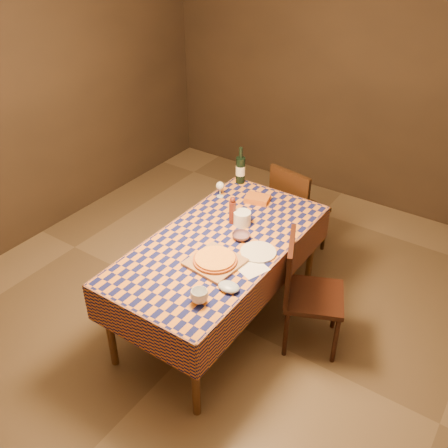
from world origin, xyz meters
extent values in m
plane|color=brown|center=(0.00, 0.00, 0.00)|extent=(5.00, 5.00, 0.00)
cube|color=#34271D|center=(0.00, 2.50, 1.35)|extent=(4.50, 0.10, 2.70)
cube|color=#34271D|center=(-2.25, 0.00, 1.35)|extent=(0.10, 5.00, 2.70)
cylinder|color=brown|center=(-0.38, -0.83, 0.38)|extent=(0.06, 0.06, 0.75)
cylinder|color=brown|center=(0.38, -0.83, 0.38)|extent=(0.06, 0.06, 0.75)
cylinder|color=brown|center=(-0.38, 0.83, 0.38)|extent=(0.06, 0.06, 0.75)
cylinder|color=brown|center=(0.38, 0.83, 0.38)|extent=(0.06, 0.06, 0.75)
cube|color=brown|center=(0.00, 0.00, 0.74)|extent=(0.90, 1.80, 0.03)
cube|color=brown|center=(0.00, 0.00, 0.76)|extent=(0.92, 1.82, 0.02)
cube|color=brown|center=(0.00, -0.92, 0.62)|extent=(0.94, 0.01, 0.30)
cube|color=brown|center=(0.00, 0.92, 0.62)|extent=(0.94, 0.01, 0.30)
cube|color=brown|center=(-0.47, 0.00, 0.62)|extent=(0.01, 1.84, 0.30)
cube|color=brown|center=(0.47, 0.00, 0.62)|extent=(0.01, 1.84, 0.30)
cube|color=#9C7049|center=(0.12, -0.23, 0.78)|extent=(0.37, 0.37, 0.02)
cylinder|color=#A44A1B|center=(0.12, -0.23, 0.80)|extent=(0.31, 0.31, 0.02)
cylinder|color=orange|center=(0.12, -0.23, 0.82)|extent=(0.28, 0.28, 0.01)
cylinder|color=#521C13|center=(-0.07, 0.27, 0.86)|extent=(0.07, 0.07, 0.19)
sphere|color=#521C13|center=(-0.07, 0.27, 0.98)|extent=(0.04, 0.04, 0.04)
imported|color=#664856|center=(0.11, 0.12, 0.79)|extent=(0.16, 0.16, 0.04)
cylinder|color=silver|center=(-0.38, 0.55, 0.77)|extent=(0.08, 0.08, 0.00)
cylinder|color=silver|center=(-0.38, 0.55, 0.81)|extent=(0.01, 0.01, 0.07)
sphere|color=silver|center=(-0.38, 0.55, 0.87)|extent=(0.07, 0.07, 0.07)
ellipsoid|color=#3A0711|center=(-0.38, 0.55, 0.87)|extent=(0.05, 0.05, 0.03)
cylinder|color=black|center=(-0.37, 0.86, 0.89)|extent=(0.11, 0.11, 0.24)
cylinder|color=black|center=(-0.37, 0.86, 1.06)|extent=(0.04, 0.04, 0.10)
cylinder|color=beige|center=(-0.37, 0.86, 0.89)|extent=(0.11, 0.11, 0.09)
cylinder|color=silver|center=(0.01, 0.29, 0.83)|extent=(0.16, 0.16, 0.11)
cube|color=#BB5B18|center=(-0.07, 0.65, 0.79)|extent=(0.22, 0.18, 0.05)
cylinder|color=silver|center=(0.30, 0.04, 0.78)|extent=(0.28, 0.28, 0.01)
imported|color=white|center=(0.26, -0.61, 0.81)|extent=(0.14, 0.14, 0.09)
cube|color=white|center=(0.33, -0.12, 0.77)|extent=(0.30, 0.27, 0.00)
ellipsoid|color=#9CB0C8|center=(0.35, -0.41, 0.79)|extent=(0.17, 0.14, 0.04)
cube|color=black|center=(0.07, 1.21, 0.45)|extent=(0.48, 0.48, 0.04)
cube|color=black|center=(0.04, 1.01, 0.70)|extent=(0.42, 0.11, 0.46)
cylinder|color=black|center=(0.28, 1.36, 0.21)|extent=(0.04, 0.04, 0.43)
cylinder|color=black|center=(-0.08, 1.42, 0.21)|extent=(0.04, 0.04, 0.43)
cylinder|color=black|center=(0.22, 1.00, 0.21)|extent=(0.04, 0.04, 0.43)
cylinder|color=black|center=(-0.14, 1.06, 0.21)|extent=(0.04, 0.04, 0.43)
cube|color=black|center=(0.71, 0.19, 0.45)|extent=(0.55, 0.55, 0.04)
cube|color=black|center=(0.53, 0.11, 0.70)|extent=(0.20, 0.40, 0.46)
cylinder|color=black|center=(0.95, 0.09, 0.21)|extent=(0.04, 0.04, 0.43)
cylinder|color=black|center=(0.80, 0.42, 0.21)|extent=(0.04, 0.04, 0.43)
cylinder|color=black|center=(0.62, -0.05, 0.21)|extent=(0.04, 0.04, 0.43)
cylinder|color=black|center=(0.47, 0.28, 0.21)|extent=(0.04, 0.04, 0.43)
camera|label=1|loc=(1.72, -2.47, 2.91)|focal=40.00mm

